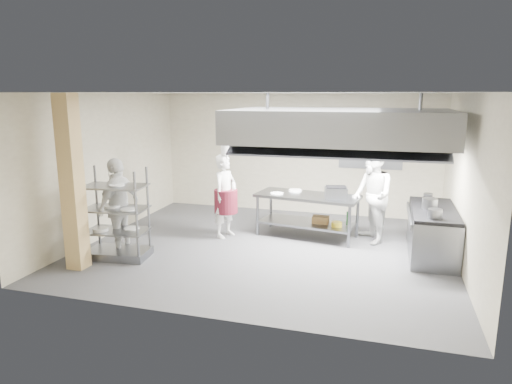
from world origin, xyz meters
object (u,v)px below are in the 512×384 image
(stockpot, at_px, (430,204))
(island, at_px, (307,216))
(cooking_range, at_px, (432,233))
(chef_head, at_px, (225,196))
(chef_plating, at_px, (119,206))
(chef_line, at_px, (372,196))
(griddle, at_px, (336,193))
(pass_rack, at_px, (116,214))

(stockpot, bearing_deg, island, 167.82)
(cooking_range, distance_m, stockpot, 0.58)
(island, distance_m, cooking_range, 2.50)
(chef_head, height_order, chef_plating, chef_plating)
(chef_head, relative_size, chef_line, 0.91)
(cooking_range, height_order, chef_head, chef_head)
(chef_line, distance_m, griddle, 0.72)
(chef_plating, distance_m, stockpot, 5.79)
(pass_rack, distance_m, chef_line, 4.98)
(island, height_order, pass_rack, pass_rack)
(cooking_range, xyz_separation_m, stockpot, (-0.08, -0.03, 0.58))
(cooking_range, bearing_deg, island, 168.87)
(chef_head, relative_size, stockpot, 6.28)
(island, xyz_separation_m, griddle, (0.60, -0.15, 0.56))
(chef_plating, bearing_deg, griddle, 121.96)
(pass_rack, height_order, chef_plating, chef_plating)
(chef_head, bearing_deg, stockpot, -73.68)
(chef_head, xyz_separation_m, chef_plating, (-1.57, -1.52, 0.04))
(pass_rack, relative_size, stockpot, 5.99)
(cooking_range, bearing_deg, chef_plating, -164.96)
(island, relative_size, chef_head, 1.22)
(chef_plating, distance_m, griddle, 4.26)
(island, relative_size, chef_plating, 1.17)
(griddle, distance_m, stockpot, 1.80)
(griddle, relative_size, stockpot, 1.59)
(chef_line, bearing_deg, cooking_range, 44.23)
(chef_head, bearing_deg, cooking_range, -73.27)
(island, bearing_deg, chef_plating, -139.44)
(island, bearing_deg, chef_head, -155.05)
(cooking_range, relative_size, chef_line, 1.03)
(chef_head, distance_m, chef_plating, 2.19)
(pass_rack, height_order, chef_line, chef_line)
(pass_rack, xyz_separation_m, chef_head, (1.48, 1.76, 0.04))
(pass_rack, height_order, griddle, pass_rack)
(pass_rack, relative_size, chef_line, 0.86)
(island, distance_m, chef_head, 1.78)
(island, xyz_separation_m, chef_plating, (-3.23, -2.01, 0.46))
(pass_rack, xyz_separation_m, chef_line, (4.45, 2.24, 0.13))
(chef_head, bearing_deg, chef_line, -64.06)
(cooking_range, bearing_deg, griddle, 169.83)
(chef_line, xyz_separation_m, stockpot, (1.06, -0.51, 0.03))
(island, distance_m, chef_line, 1.41)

